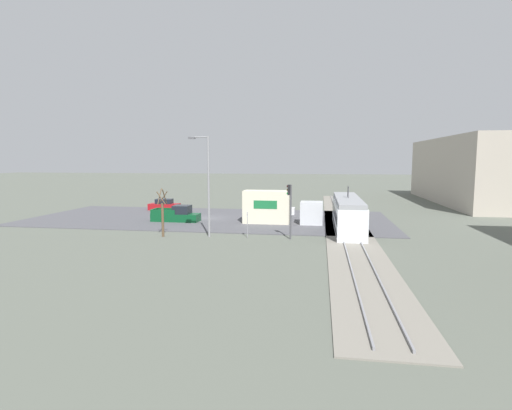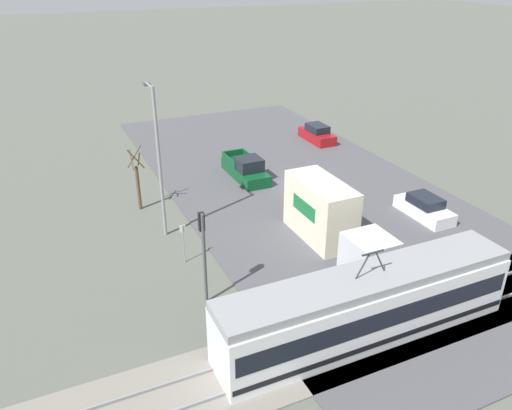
# 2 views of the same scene
# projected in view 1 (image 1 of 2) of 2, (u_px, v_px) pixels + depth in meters

# --- Properties ---
(ground_plane) EXTENTS (320.00, 320.00, 0.00)m
(ground_plane) POSITION_uv_depth(u_px,v_px,m) (209.00, 219.00, 49.13)
(ground_plane) COLOR #565B51
(road_surface) EXTENTS (18.98, 43.42, 0.08)m
(road_surface) POSITION_uv_depth(u_px,v_px,m) (209.00, 218.00, 49.13)
(road_surface) COLOR #4C4C51
(road_surface) RESTS_ON ground
(rail_bed) EXTENTS (66.06, 4.40, 0.22)m
(rail_bed) POSITION_uv_depth(u_px,v_px,m) (344.00, 221.00, 46.54)
(rail_bed) COLOR gray
(rail_bed) RESTS_ON ground
(light_rail_tram) EXTENTS (14.19, 2.65, 4.41)m
(light_rail_tram) POSITION_uv_depth(u_px,v_px,m) (348.00, 214.00, 40.92)
(light_rail_tram) COLOR white
(light_rail_tram) RESTS_ON ground
(box_truck) EXTENTS (2.35, 8.86, 3.67)m
(box_truck) POSITION_uv_depth(u_px,v_px,m) (277.00, 208.00, 44.91)
(box_truck) COLOR silver
(box_truck) RESTS_ON ground
(pickup_truck) EXTENTS (2.01, 5.49, 1.87)m
(pickup_truck) POSITION_uv_depth(u_px,v_px,m) (177.00, 215.00, 46.46)
(pickup_truck) COLOR #0C4723
(pickup_truck) RESTS_ON ground
(sedan_car_0) EXTENTS (1.78, 4.29, 1.59)m
(sedan_car_0) POSITION_uv_depth(u_px,v_px,m) (164.00, 205.00, 56.93)
(sedan_car_0) COLOR maroon
(sedan_car_0) RESTS_ON ground
(sedan_car_1) EXTENTS (1.79, 4.23, 1.46)m
(sedan_car_1) POSITION_uv_depth(u_px,v_px,m) (279.00, 209.00, 52.82)
(sedan_car_1) COLOR silver
(sedan_car_1) RESTS_ON ground
(traffic_light_pole) EXTENTS (0.28, 0.47, 4.98)m
(traffic_light_pole) POSITION_uv_depth(u_px,v_px,m) (290.00, 204.00, 35.99)
(traffic_light_pole) COLOR #47474C
(traffic_light_pole) RESTS_ON ground
(street_tree) EXTENTS (1.08, 0.89, 4.53)m
(street_tree) POSITION_uv_depth(u_px,v_px,m) (163.00, 215.00, 37.32)
(street_tree) COLOR brown
(street_tree) RESTS_ON ground
(street_lamp_near_crossing) EXTENTS (0.36, 1.95, 9.38)m
(street_lamp_near_crossing) POSITION_uv_depth(u_px,v_px,m) (207.00, 180.00, 36.92)
(street_lamp_near_crossing) COLOR gray
(street_lamp_near_crossing) RESTS_ON ground
(no_parking_sign) EXTENTS (0.32, 0.08, 2.41)m
(no_parking_sign) POSITION_uv_depth(u_px,v_px,m) (247.00, 222.00, 36.90)
(no_parking_sign) COLOR gray
(no_parking_sign) RESTS_ON ground
(backdrop_office_block) EXTENTS (35.52, 14.30, 10.82)m
(backdrop_office_block) POSITION_uv_depth(u_px,v_px,m) (481.00, 171.00, 66.33)
(backdrop_office_block) COLOR #B2A899
(backdrop_office_block) RESTS_ON ground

